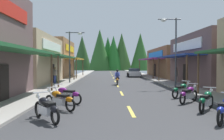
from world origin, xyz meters
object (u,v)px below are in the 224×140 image
streetlamp_left (73,49)px  streetlamp_right (173,43)px  motorcycle_parked_left_2 (66,95)px  pedestrian_browsing (176,75)px  pedestrian_by_shop (56,74)px  motorcycle_parked_right_1 (206,100)px  parked_car_curbside (134,73)px  motorcycle_parked_left_1 (60,99)px  motorcycle_parked_right_2 (189,94)px  rider_cruising_lead (117,78)px  motorcycle_parked_right_3 (181,90)px  motorcycle_parked_left_0 (46,108)px  pedestrian_waiting (55,74)px

streetlamp_left → streetlamp_right: bearing=-26.0°
motorcycle_parked_left_2 → pedestrian_browsing: (9.40, 10.96, 0.49)m
pedestrian_by_shop → motorcycle_parked_right_1: bearing=-7.4°
streetlamp_right → pedestrian_by_shop: 12.37m
parked_car_curbside → streetlamp_right: bearing=-173.7°
pedestrian_browsing → parked_car_curbside: (-2.72, 13.50, -0.29)m
streetlamp_left → streetlamp_right: 10.51m
motorcycle_parked_left_1 → motorcycle_parked_right_2: bearing=-125.9°
motorcycle_parked_left_1 → pedestrian_browsing: pedestrian_browsing is taller
motorcycle_parked_left_1 → motorcycle_parked_left_2: same height
rider_cruising_lead → motorcycle_parked_right_1: bearing=-161.9°
motorcycle_parked_right_3 → pedestrian_by_shop: (-10.12, 9.94, 0.56)m
streetlamp_left → rider_cruising_lead: size_ratio=2.60×
rider_cruising_lead → parked_car_curbside: 14.16m
motorcycle_parked_left_0 → pedestrian_by_shop: 15.86m
motorcycle_parked_left_0 → parked_car_curbside: bearing=-51.9°
motorcycle_parked_left_2 → rider_cruising_lead: (3.29, 10.72, 0.17)m
motorcycle_parked_left_0 → motorcycle_parked_right_3: bearing=-89.6°
motorcycle_parked_left_0 → pedestrian_browsing: 17.38m
streetlamp_left → streetlamp_right: streetlamp_right is taller
streetlamp_left → motorcycle_parked_right_2: 14.91m
pedestrian_browsing → pedestrian_by_shop: bearing=164.4°
streetlamp_right → motorcycle_parked_right_1: size_ratio=3.56×
motorcycle_parked_left_2 → parked_car_curbside: size_ratio=0.43×
motorcycle_parked_left_1 → rider_cruising_lead: bearing=-65.1°
motorcycle_parked_right_3 → pedestrian_by_shop: size_ratio=0.94×
motorcycle_parked_right_1 → motorcycle_parked_left_1: (-6.70, 0.36, 0.00)m
motorcycle_parked_right_2 → motorcycle_parked_right_3: (0.26, 1.92, 0.00)m
pedestrian_browsing → parked_car_curbside: size_ratio=0.39×
motorcycle_parked_right_1 → pedestrian_by_shop: 17.09m
motorcycle_parked_right_2 → motorcycle_parked_right_3: 1.94m
motorcycle_parked_right_1 → motorcycle_parked_right_2: 2.05m
pedestrian_browsing → parked_car_curbside: bearing=90.3°
motorcycle_parked_left_2 → motorcycle_parked_right_1: bearing=-165.8°
streetlamp_right → motorcycle_parked_right_1: (-1.29, -9.55, -3.50)m
parked_car_curbside → motorcycle_parked_right_1: bearing=-178.1°
pedestrian_waiting → parked_car_curbside: 16.52m
streetlamp_right → motorcycle_parked_right_3: (-1.08, -5.58, -3.50)m
motorcycle_parked_left_0 → motorcycle_parked_left_1: (0.09, 1.99, 0.00)m
streetlamp_left → pedestrian_browsing: (10.85, -1.23, -2.70)m
pedestrian_browsing → motorcycle_parked_left_0: bearing=-134.2°
motorcycle_parked_right_2 → motorcycle_parked_left_2: 6.65m
motorcycle_parked_right_1 → motorcycle_parked_left_1: size_ratio=1.01×
motorcycle_parked_right_2 → pedestrian_by_shop: (-9.86, 11.86, 0.56)m
streetlamp_left → rider_cruising_lead: 5.81m
motorcycle_parked_left_2 → motorcycle_parked_right_2: bearing=-148.8°
parked_car_curbside → pedestrian_waiting: bearing=145.4°
pedestrian_browsing → motorcycle_parked_right_1: bearing=-112.9°
motorcycle_parked_right_2 → motorcycle_parked_left_2: size_ratio=0.84×
pedestrian_by_shop → pedestrian_waiting: pedestrian_waiting is taller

